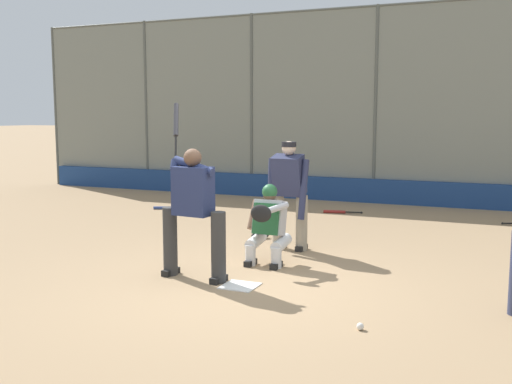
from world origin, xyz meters
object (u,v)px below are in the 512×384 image
spare_bat_third_base_side (338,212)px  spare_bat_near_backstop (167,208)px  catcher_behind_plate (268,223)px  umpire_home (289,192)px  fielding_glove_on_dirt (260,235)px  batter_at_plate (193,208)px  baseball_loose (360,326)px

spare_bat_third_base_side → spare_bat_near_backstop: bearing=3.2°
catcher_behind_plate → umpire_home: (0.04, -0.99, 0.33)m
catcher_behind_plate → fielding_glove_on_dirt: catcher_behind_plate is taller
batter_at_plate → catcher_behind_plate: size_ratio=1.99×
batter_at_plate → spare_bat_third_base_side: (-0.35, -5.71, -0.89)m
catcher_behind_plate → fielding_glove_on_dirt: (0.79, -1.62, -0.54)m
batter_at_plate → fielding_glove_on_dirt: 2.82m
catcher_behind_plate → baseball_loose: size_ratio=15.42×
catcher_behind_plate → spare_bat_near_backstop: (3.93, -3.68, -0.56)m
batter_at_plate → spare_bat_third_base_side: bearing=-87.6°
spare_bat_third_base_side → baseball_loose: 7.03m
spare_bat_third_base_side → baseball_loose: size_ratio=11.11×
spare_bat_near_backstop → batter_at_plate: bearing=101.4°
spare_bat_near_backstop → fielding_glove_on_dirt: (-3.13, 2.07, 0.02)m
umpire_home → fielding_glove_on_dirt: (0.75, -0.63, -0.87)m
umpire_home → fielding_glove_on_dirt: umpire_home is taller
umpire_home → spare_bat_near_backstop: 4.81m
spare_bat_near_backstop → spare_bat_third_base_side: (-3.67, -0.97, -0.00)m
catcher_behind_plate → spare_bat_third_base_side: (0.26, -4.66, -0.56)m
catcher_behind_plate → spare_bat_near_backstop: catcher_behind_plate is taller
catcher_behind_plate → spare_bat_third_base_side: catcher_behind_plate is taller
spare_bat_near_backstop → fielding_glove_on_dirt: fielding_glove_on_dirt is taller
umpire_home → spare_bat_third_base_side: umpire_home is taller
spare_bat_near_backstop → umpire_home: bearing=121.7°
catcher_behind_plate → spare_bat_near_backstop: bearing=-42.8°
catcher_behind_plate → spare_bat_third_base_side: 4.70m
baseball_loose → catcher_behind_plate: bearing=-48.5°
spare_bat_near_backstop → fielding_glove_on_dirt: size_ratio=2.57×
baseball_loose → spare_bat_near_backstop: bearing=-45.0°
spare_bat_near_backstop → spare_bat_third_base_side: 3.80m
spare_bat_third_base_side → baseball_loose: baseball_loose is taller
catcher_behind_plate → fielding_glove_on_dirt: 1.88m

